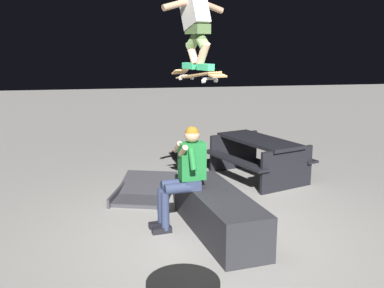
{
  "coord_description": "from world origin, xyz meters",
  "views": [
    {
      "loc": [
        -5.23,
        1.22,
        2.43
      ],
      "look_at": [
        0.34,
        0.19,
        1.15
      ],
      "focal_mm": 41.4,
      "sensor_mm": 36.0,
      "label": 1
    }
  ],
  "objects_px": {
    "skateboard": "(198,75)",
    "skater_airborne": "(195,20)",
    "kicker_ramp": "(145,192)",
    "picnic_table_back": "(258,152)",
    "ledge_box_main": "(218,213)",
    "person_sitting_on_ledge": "(184,172)"
  },
  "relations": [
    {
      "from": "ledge_box_main",
      "to": "person_sitting_on_ledge",
      "type": "distance_m",
      "value": 0.71
    },
    {
      "from": "person_sitting_on_ledge",
      "to": "kicker_ramp",
      "type": "height_order",
      "value": "person_sitting_on_ledge"
    },
    {
      "from": "skater_airborne",
      "to": "ledge_box_main",
      "type": "bearing_deg",
      "value": -146.04
    },
    {
      "from": "person_sitting_on_ledge",
      "to": "skater_airborne",
      "type": "relative_size",
      "value": 1.24
    },
    {
      "from": "skater_airborne",
      "to": "picnic_table_back",
      "type": "xyz_separation_m",
      "value": [
        1.89,
        -1.55,
        -2.23
      ]
    },
    {
      "from": "kicker_ramp",
      "to": "picnic_table_back",
      "type": "relative_size",
      "value": 0.73
    },
    {
      "from": "person_sitting_on_ledge",
      "to": "picnic_table_back",
      "type": "height_order",
      "value": "person_sitting_on_ledge"
    },
    {
      "from": "skateboard",
      "to": "skater_airborne",
      "type": "relative_size",
      "value": 0.91
    },
    {
      "from": "ledge_box_main",
      "to": "skateboard",
      "type": "xyz_separation_m",
      "value": [
        0.31,
        0.22,
        1.77
      ]
    },
    {
      "from": "skateboard",
      "to": "kicker_ramp",
      "type": "relative_size",
      "value": 0.68
    },
    {
      "from": "skater_airborne",
      "to": "kicker_ramp",
      "type": "distance_m",
      "value": 3.06
    },
    {
      "from": "person_sitting_on_ledge",
      "to": "skater_airborne",
      "type": "xyz_separation_m",
      "value": [
        0.09,
        -0.17,
        1.95
      ]
    },
    {
      "from": "picnic_table_back",
      "to": "skateboard",
      "type": "bearing_deg",
      "value": 141.86
    },
    {
      "from": "person_sitting_on_ledge",
      "to": "picnic_table_back",
      "type": "relative_size",
      "value": 0.68
    },
    {
      "from": "skateboard",
      "to": "kicker_ramp",
      "type": "xyz_separation_m",
      "value": [
        1.39,
        0.61,
        -1.99
      ]
    },
    {
      "from": "skater_airborne",
      "to": "skateboard",
      "type": "bearing_deg",
      "value": -158.95
    },
    {
      "from": "skateboard",
      "to": "picnic_table_back",
      "type": "height_order",
      "value": "skateboard"
    },
    {
      "from": "skateboard",
      "to": "kicker_ramp",
      "type": "bearing_deg",
      "value": 23.76
    },
    {
      "from": "kicker_ramp",
      "to": "person_sitting_on_ledge",
      "type": "bearing_deg",
      "value": -163.46
    },
    {
      "from": "person_sitting_on_ledge",
      "to": "kicker_ramp",
      "type": "bearing_deg",
      "value": 16.54
    },
    {
      "from": "picnic_table_back",
      "to": "ledge_box_main",
      "type": "bearing_deg",
      "value": 149.93
    },
    {
      "from": "person_sitting_on_ledge",
      "to": "skateboard",
      "type": "xyz_separation_m",
      "value": [
        0.04,
        -0.19,
        1.26
      ]
    }
  ]
}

